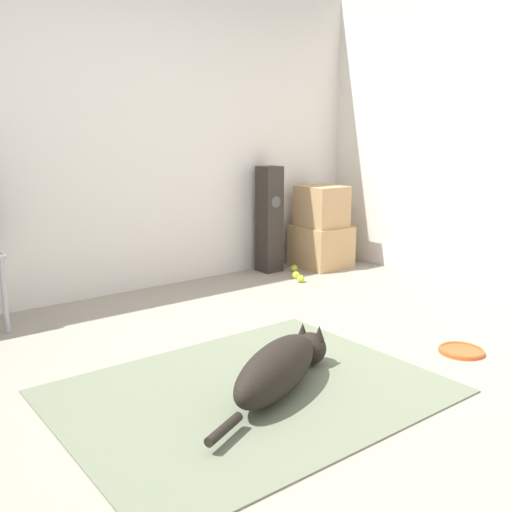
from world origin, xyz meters
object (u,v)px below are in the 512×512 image
(cardboard_box_lower, at_px, (321,246))
(frisbee, at_px, (461,351))
(tennis_ball_near_speaker, at_px, (301,279))
(tennis_ball_loose_on_carpet, at_px, (294,268))
(floor_speaker, at_px, (269,219))
(cardboard_box_upper, at_px, (322,206))
(tennis_ball_by_boxes, at_px, (296,275))
(dog, at_px, (281,367))

(cardboard_box_lower, bearing_deg, frisbee, -112.60)
(frisbee, bearing_deg, cardboard_box_lower, 67.40)
(tennis_ball_near_speaker, relative_size, tennis_ball_loose_on_carpet, 1.00)
(floor_speaker, height_order, tennis_ball_loose_on_carpet, floor_speaker)
(floor_speaker, bearing_deg, cardboard_box_lower, -17.41)
(cardboard_box_upper, bearing_deg, tennis_ball_by_boxes, -157.81)
(dog, xyz_separation_m, floor_speaker, (1.57, 2.04, 0.35))
(dog, height_order, frisbee, dog)
(frisbee, xyz_separation_m, floor_speaker, (0.37, 2.29, 0.48))
(frisbee, bearing_deg, floor_speaker, 80.82)
(tennis_ball_near_speaker, bearing_deg, dog, -134.66)
(dog, relative_size, floor_speaker, 1.08)
(dog, relative_size, cardboard_box_lower, 2.20)
(floor_speaker, relative_size, tennis_ball_by_boxes, 14.88)
(cardboard_box_lower, height_order, tennis_ball_near_speaker, cardboard_box_lower)
(dog, relative_size, tennis_ball_loose_on_carpet, 16.06)
(frisbee, height_order, tennis_ball_by_boxes, tennis_ball_by_boxes)
(floor_speaker, bearing_deg, tennis_ball_by_boxes, -89.17)
(tennis_ball_by_boxes, distance_m, tennis_ball_near_speaker, 0.13)
(frisbee, distance_m, tennis_ball_loose_on_carpet, 2.18)
(dog, distance_m, floor_speaker, 2.60)
(cardboard_box_upper, bearing_deg, frisbee, -112.42)
(cardboard_box_upper, bearing_deg, cardboard_box_lower, 44.00)
(dog, xyz_separation_m, tennis_ball_loose_on_carpet, (1.73, 1.86, -0.11))
(cardboard_box_lower, relative_size, tennis_ball_loose_on_carpet, 7.31)
(cardboard_box_lower, xyz_separation_m, floor_speaker, (-0.52, 0.16, 0.29))
(frisbee, bearing_deg, tennis_ball_by_boxes, 78.90)
(floor_speaker, relative_size, tennis_ball_loose_on_carpet, 14.88)
(frisbee, relative_size, floor_speaker, 0.27)
(dog, relative_size, cardboard_box_upper, 2.66)
(dog, distance_m, tennis_ball_loose_on_carpet, 2.54)
(frisbee, xyz_separation_m, cardboard_box_lower, (0.89, 2.13, 0.19))
(frisbee, relative_size, tennis_ball_loose_on_carpet, 4.00)
(cardboard_box_upper, bearing_deg, tennis_ball_loose_on_carpet, -179.68)
(dog, height_order, floor_speaker, floor_speaker)
(tennis_ball_near_speaker, bearing_deg, tennis_ball_loose_on_carpet, 56.96)
(tennis_ball_by_boxes, relative_size, tennis_ball_near_speaker, 1.00)
(cardboard_box_upper, xyz_separation_m, tennis_ball_loose_on_carpet, (-0.34, -0.00, -0.56))
(dog, bearing_deg, floor_speaker, 52.40)
(frisbee, xyz_separation_m, tennis_ball_by_boxes, (0.38, 1.91, 0.02))
(dog, distance_m, cardboard_box_upper, 2.82)
(cardboard_box_lower, height_order, floor_speaker, floor_speaker)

